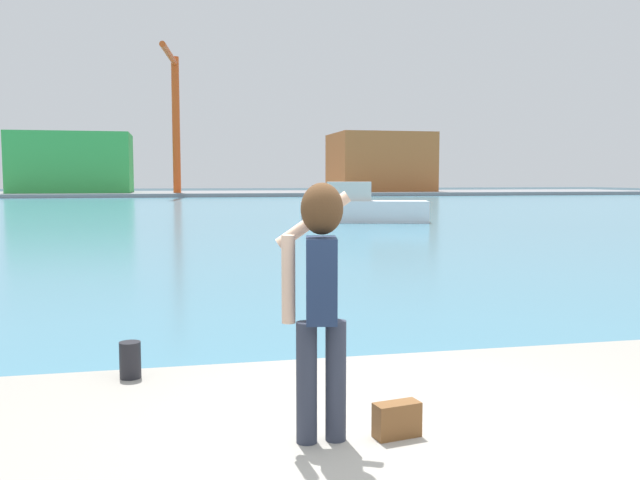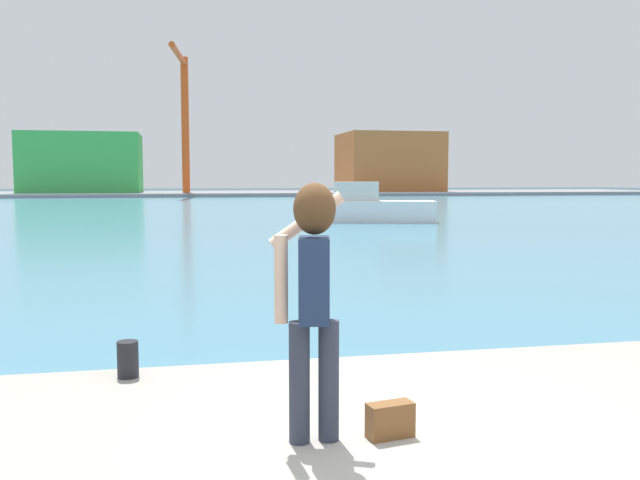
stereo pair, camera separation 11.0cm
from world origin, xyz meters
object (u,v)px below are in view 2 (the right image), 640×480
at_px(warehouse_right, 389,162).
at_px(person_photographer, 313,285).
at_px(harbor_bollard, 128,359).
at_px(warehouse_left, 83,163).
at_px(port_crane, 184,108).
at_px(handbag, 390,420).
at_px(boat_moored, 369,208).

bearing_deg(warehouse_right, person_photographer, -107.54).
bearing_deg(harbor_bollard, warehouse_left, 98.00).
xyz_separation_m(person_photographer, harbor_bollard, (-1.34, 1.77, -0.90)).
bearing_deg(warehouse_right, harbor_bollard, -108.62).
relative_size(warehouse_left, port_crane, 0.87).
relative_size(warehouse_left, warehouse_right, 1.10).
distance_m(handbag, port_crane, 86.03).
xyz_separation_m(person_photographer, boat_moored, (9.17, 31.39, -0.90)).
distance_m(person_photographer, handbag, 1.09).
relative_size(harbor_bollard, warehouse_left, 0.02).
bearing_deg(handbag, warehouse_left, 98.98).
xyz_separation_m(harbor_bollard, warehouse_left, (-12.69, 90.29, 3.65)).
relative_size(handbag, warehouse_left, 0.02).
height_order(warehouse_left, warehouse_right, warehouse_right).
height_order(person_photographer, warehouse_right, warehouse_right).
relative_size(warehouse_right, port_crane, 0.79).
bearing_deg(person_photographer, port_crane, 11.27).
bearing_deg(port_crane, harbor_bollard, -90.56).
distance_m(person_photographer, warehouse_right, 97.42).
height_order(boat_moored, warehouse_left, warehouse_left).
bearing_deg(warehouse_left, boat_moored, -69.07).
height_order(handbag, warehouse_right, warehouse_right).
relative_size(person_photographer, warehouse_left, 0.11).
xyz_separation_m(handbag, boat_moored, (8.64, 31.44, 0.04)).
height_order(person_photographer, harbor_bollard, person_photographer).
bearing_deg(person_photographer, handbag, -83.55).
bearing_deg(warehouse_right, handbag, -107.23).
height_order(person_photographer, warehouse_left, warehouse_left).
distance_m(boat_moored, warehouse_right, 64.80).
bearing_deg(harbor_bollard, boat_moored, 70.47).
relative_size(boat_moored, warehouse_right, 0.52).
bearing_deg(warehouse_left, handbag, -81.02).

